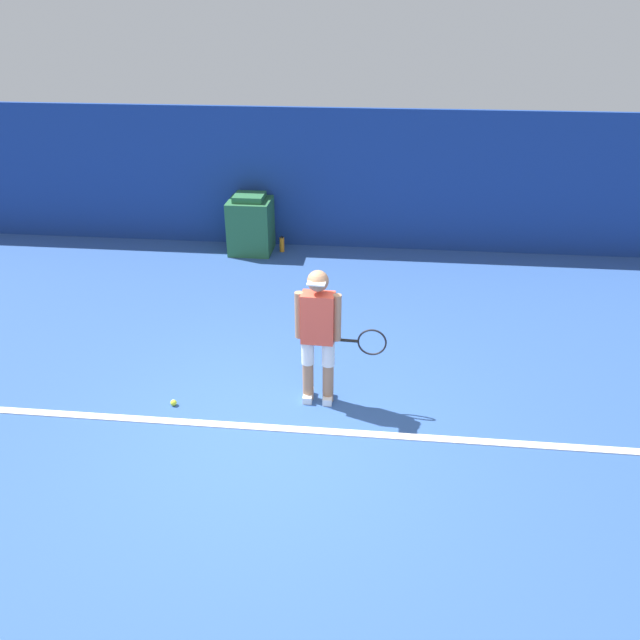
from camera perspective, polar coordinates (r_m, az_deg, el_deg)
name	(u,v)px	position (r m, az deg, el deg)	size (l,w,h in m)	color
ground_plane	(275,437)	(6.41, -4.14, -10.60)	(24.00, 24.00, 0.00)	#2D5193
back_wall	(328,180)	(10.90, 0.70, 12.71)	(24.00, 0.10, 2.36)	navy
court_baseline	(277,428)	(6.51, -3.94, -9.84)	(21.60, 0.10, 0.01)	white
tennis_player	(319,332)	(6.48, -0.07, -1.11)	(0.96, 0.29, 1.53)	#A37556
tennis_ball	(174,403)	(7.00, -13.24, -7.37)	(0.07, 0.07, 0.07)	#D1E533
covered_chair	(251,225)	(10.87, -6.35, 8.66)	(0.71, 0.69, 1.01)	#28663D
water_bottle	(282,244)	(10.93, -3.50, 6.91)	(0.08, 0.08, 0.27)	orange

